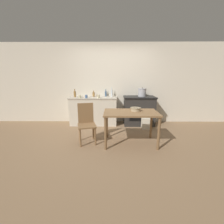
% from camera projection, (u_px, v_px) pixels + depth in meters
% --- Properties ---
extents(ground_plane, '(14.00, 14.00, 0.00)m').
position_uv_depth(ground_plane, '(112.00, 140.00, 3.66)').
color(ground_plane, '#896B4C').
extents(wall_back, '(8.00, 0.07, 2.55)m').
position_uv_depth(wall_back, '(112.00, 84.00, 4.91)').
color(wall_back, beige).
rests_on(wall_back, ground_plane).
extents(counter_cabinet, '(1.48, 0.59, 0.88)m').
position_uv_depth(counter_cabinet, '(94.00, 111.00, 4.80)').
color(counter_cabinet, beige).
rests_on(counter_cabinet, ground_plane).
extents(stove, '(0.98, 0.62, 0.90)m').
position_uv_depth(stove, '(139.00, 111.00, 4.77)').
color(stove, '#2D2B28').
rests_on(stove, ground_plane).
extents(work_table, '(1.20, 0.74, 0.74)m').
position_uv_depth(work_table, '(131.00, 116.00, 3.34)').
color(work_table, olive).
rests_on(work_table, ground_plane).
extents(chair, '(0.49, 0.49, 0.91)m').
position_uv_depth(chair, '(86.00, 122.00, 3.46)').
color(chair, olive).
rests_on(chair, ground_plane).
extents(flour_sack, '(0.28, 0.20, 0.33)m').
position_uv_depth(flour_sack, '(146.00, 124.00, 4.38)').
color(flour_sack, beige).
rests_on(flour_sack, ground_plane).
extents(stock_pot, '(0.26, 0.26, 0.28)m').
position_uv_depth(stock_pot, '(142.00, 92.00, 4.63)').
color(stock_pot, '#A8A8AD').
rests_on(stock_pot, stove).
extents(mixing_bowl_large, '(0.24, 0.24, 0.08)m').
position_uv_depth(mixing_bowl_large, '(136.00, 109.00, 3.40)').
color(mixing_bowl_large, tan).
rests_on(mixing_bowl_large, work_table).
extents(bottle_far_left, '(0.06, 0.06, 0.30)m').
position_uv_depth(bottle_far_left, '(112.00, 93.00, 4.83)').
color(bottle_far_left, silver).
rests_on(bottle_far_left, counter_cabinet).
extents(bottle_left, '(0.08, 0.08, 0.19)m').
position_uv_depth(bottle_left, '(94.00, 94.00, 4.84)').
color(bottle_left, olive).
rests_on(bottle_left, counter_cabinet).
extents(bottle_mid_left, '(0.07, 0.07, 0.25)m').
position_uv_depth(bottle_mid_left, '(75.00, 94.00, 4.71)').
color(bottle_mid_left, olive).
rests_on(bottle_mid_left, counter_cabinet).
extents(bottle_center_left, '(0.06, 0.06, 0.23)m').
position_uv_depth(bottle_center_left, '(106.00, 94.00, 4.88)').
color(bottle_center_left, '#3D5675').
rests_on(bottle_center_left, counter_cabinet).
extents(cup_center, '(0.09, 0.09, 0.08)m').
position_uv_depth(cup_center, '(80.00, 97.00, 4.53)').
color(cup_center, beige).
rests_on(cup_center, counter_cabinet).
extents(cup_center_right, '(0.07, 0.07, 0.10)m').
position_uv_depth(cup_center_right, '(86.00, 96.00, 4.49)').
color(cup_center_right, '#4C6B99').
rests_on(cup_center_right, counter_cabinet).
extents(cup_mid_right, '(0.08, 0.08, 0.10)m').
position_uv_depth(cup_mid_right, '(98.00, 96.00, 4.50)').
color(cup_mid_right, beige).
rests_on(cup_mid_right, counter_cabinet).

